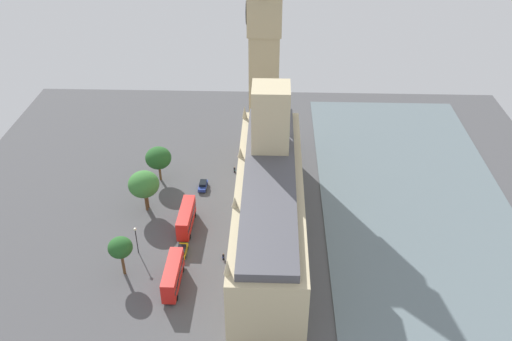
# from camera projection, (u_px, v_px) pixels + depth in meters

# --- Properties ---
(ground_plane) EXTENTS (141.45, 141.45, 0.00)m
(ground_plane) POSITION_uv_depth(u_px,v_px,m) (259.00, 237.00, 112.62)
(ground_plane) COLOR #4C4C4F
(river_thames) EXTENTS (41.94, 127.30, 0.25)m
(river_thames) POSITION_uv_depth(u_px,v_px,m) (428.00, 241.00, 111.57)
(river_thames) COLOR slate
(river_thames) RESTS_ON ground
(parliament_building) EXTENTS (13.17, 57.09, 29.26)m
(parliament_building) POSITION_uv_depth(u_px,v_px,m) (269.00, 200.00, 108.96)
(parliament_building) COLOR #CCBA8E
(parliament_building) RESTS_ON ground
(clock_tower) EXTENTS (8.04, 8.04, 53.77)m
(clock_tower) POSITION_uv_depth(u_px,v_px,m) (264.00, 48.00, 126.53)
(clock_tower) COLOR tan
(clock_tower) RESTS_ON ground
(car_blue_corner) EXTENTS (1.98, 4.26, 1.74)m
(car_blue_corner) POSITION_uv_depth(u_px,v_px,m) (203.00, 185.00, 126.91)
(car_blue_corner) COLOR navy
(car_blue_corner) RESTS_ON ground
(double_decker_bus_under_trees) EXTENTS (2.82, 10.55, 4.75)m
(double_decker_bus_under_trees) POSITION_uv_depth(u_px,v_px,m) (186.00, 218.00, 113.87)
(double_decker_bus_under_trees) COLOR red
(double_decker_bus_under_trees) RESTS_ON ground
(car_yellow_cab_far_end) EXTENTS (1.98, 4.33, 1.74)m
(car_yellow_cab_far_end) POSITION_uv_depth(u_px,v_px,m) (182.00, 251.00, 107.82)
(car_yellow_cab_far_end) COLOR gold
(car_yellow_cab_far_end) RESTS_ON ground
(double_decker_bus_kerbside) EXTENTS (2.72, 10.52, 4.75)m
(double_decker_bus_kerbside) POSITION_uv_depth(u_px,v_px,m) (173.00, 275.00, 99.70)
(double_decker_bus_kerbside) COLOR red
(double_decker_bus_kerbside) RESTS_ON ground
(pedestrian_trailing) EXTENTS (0.61, 0.67, 1.58)m
(pedestrian_trailing) POSITION_uv_depth(u_px,v_px,m) (235.00, 170.00, 132.78)
(pedestrian_trailing) COLOR black
(pedestrian_trailing) RESTS_ON ground
(pedestrian_near_tower) EXTENTS (0.57, 0.64, 1.52)m
(pedestrian_near_tower) POSITION_uv_depth(u_px,v_px,m) (223.00, 257.00, 106.67)
(pedestrian_near_tower) COLOR black
(pedestrian_near_tower) RESTS_ON ground
(plane_tree_by_river_gate) EXTENTS (4.44, 4.44, 7.65)m
(plane_tree_by_river_gate) POSITION_uv_depth(u_px,v_px,m) (146.00, 186.00, 118.17)
(plane_tree_by_river_gate) COLOR brown
(plane_tree_by_river_gate) RESTS_ON ground
(plane_tree_leading) EXTENTS (6.06, 6.06, 8.69)m
(plane_tree_leading) POSITION_uv_depth(u_px,v_px,m) (158.00, 158.00, 127.12)
(plane_tree_leading) COLOR brown
(plane_tree_leading) RESTS_ON ground
(plane_tree_midblock) EXTENTS (6.67, 6.67, 9.67)m
(plane_tree_midblock) POSITION_uv_depth(u_px,v_px,m) (144.00, 184.00, 116.80)
(plane_tree_midblock) COLOR brown
(plane_tree_midblock) RESTS_ON ground
(plane_tree_opposite_hall) EXTENTS (4.55, 4.55, 8.44)m
(plane_tree_opposite_hall) POSITION_uv_depth(u_px,v_px,m) (120.00, 248.00, 100.23)
(plane_tree_opposite_hall) COLOR brown
(plane_tree_opposite_hall) RESTS_ON ground
(street_lamp_slot_10) EXTENTS (0.56, 0.56, 6.23)m
(street_lamp_slot_10) POSITION_uv_depth(u_px,v_px,m) (136.00, 236.00, 106.34)
(street_lamp_slot_10) COLOR black
(street_lamp_slot_10) RESTS_ON ground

